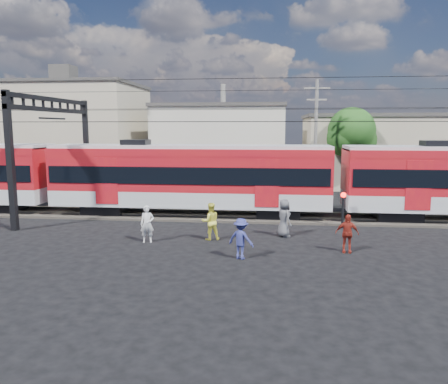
% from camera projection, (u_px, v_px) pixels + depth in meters
% --- Properties ---
extents(ground, '(120.00, 120.00, 0.00)m').
position_uv_depth(ground, '(197.00, 257.00, 17.68)').
color(ground, black).
rests_on(ground, ground).
extents(track_bed, '(70.00, 3.40, 0.12)m').
position_uv_depth(track_bed, '(221.00, 216.00, 25.53)').
color(track_bed, '#2D2823').
rests_on(track_bed, ground).
extents(rail_near, '(70.00, 0.12, 0.12)m').
position_uv_depth(rail_near, '(219.00, 216.00, 24.77)').
color(rail_near, '#59544C').
rests_on(rail_near, track_bed).
extents(rail_far, '(70.00, 0.12, 0.12)m').
position_uv_depth(rail_far, '(222.00, 211.00, 26.25)').
color(rail_far, '#59544C').
rests_on(rail_far, track_bed).
extents(commuter_train, '(50.30, 3.08, 4.17)m').
position_uv_depth(commuter_train, '(194.00, 176.00, 25.36)').
color(commuter_train, black).
rests_on(commuter_train, ground).
extents(catenary, '(70.00, 9.30, 7.52)m').
position_uv_depth(catenary, '(75.00, 128.00, 25.73)').
color(catenary, black).
rests_on(catenary, ground).
extents(building_west, '(14.28, 10.20, 9.30)m').
position_uv_depth(building_west, '(67.00, 133.00, 42.44)').
color(building_west, tan).
rests_on(building_west, ground).
extents(building_midwest, '(12.24, 12.24, 7.30)m').
position_uv_depth(building_midwest, '(223.00, 142.00, 43.89)').
color(building_midwest, '#BAB5A2').
rests_on(building_midwest, ground).
extents(building_mideast, '(16.32, 10.20, 6.30)m').
position_uv_depth(building_mideast, '(396.00, 150.00, 39.26)').
color(building_mideast, tan).
rests_on(building_mideast, ground).
extents(utility_pole_mid, '(1.80, 0.24, 8.50)m').
position_uv_depth(utility_pole_mid, '(316.00, 136.00, 31.09)').
color(utility_pole_mid, slate).
rests_on(utility_pole_mid, ground).
extents(tree_near, '(3.82, 3.64, 6.72)m').
position_uv_depth(tree_near, '(354.00, 134.00, 33.76)').
color(tree_near, '#382619').
rests_on(tree_near, ground).
extents(pedestrian_a, '(0.69, 0.52, 1.70)m').
position_uv_depth(pedestrian_a, '(147.00, 224.00, 19.78)').
color(pedestrian_a, silver).
rests_on(pedestrian_a, ground).
extents(pedestrian_b, '(1.02, 0.91, 1.75)m').
position_uv_depth(pedestrian_b, '(210.00, 221.00, 20.20)').
color(pedestrian_b, '#E2DC46').
rests_on(pedestrian_b, ground).
extents(pedestrian_c, '(1.21, 0.96, 1.64)m').
position_uv_depth(pedestrian_c, '(241.00, 239.00, 17.28)').
color(pedestrian_c, navy).
rests_on(pedestrian_c, ground).
extents(pedestrian_d, '(0.98, 0.46, 1.63)m').
position_uv_depth(pedestrian_d, '(347.00, 233.00, 18.16)').
color(pedestrian_d, maroon).
rests_on(pedestrian_d, ground).
extents(pedestrian_e, '(0.95, 1.06, 1.81)m').
position_uv_depth(pedestrian_e, '(284.00, 218.00, 20.78)').
color(pedestrian_e, '#4B4C51').
rests_on(pedestrian_e, ground).
extents(crossing_signal, '(0.28, 0.28, 1.92)m').
position_uv_depth(crossing_signal, '(343.00, 203.00, 22.44)').
color(crossing_signal, black).
rests_on(crossing_signal, ground).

